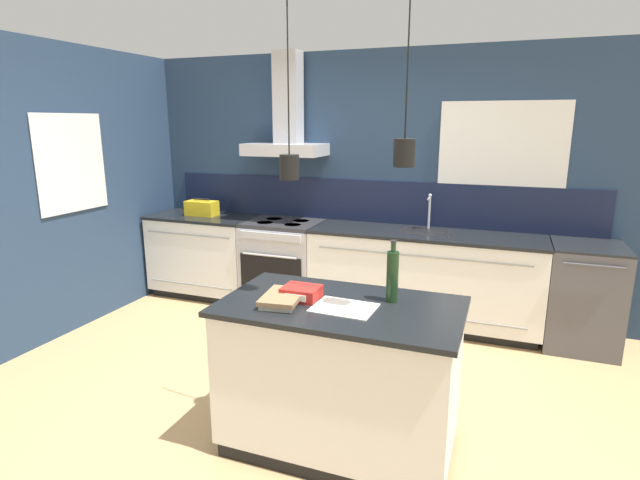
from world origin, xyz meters
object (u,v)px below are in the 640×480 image
Objects in this scene: oven_range at (284,264)px; bottle_on_island at (392,276)px; red_supply_box at (301,293)px; yellow_toolbox at (202,208)px; dishwasher at (583,296)px; book_stack at (283,298)px.

bottle_on_island is at bearing -50.51° from oven_range.
yellow_toolbox is at bearing 134.87° from red_supply_box.
dishwasher is 4.30× the size of red_supply_box.
dishwasher is at bearing -0.00° from yellow_toolbox.
oven_range is at bearing 117.50° from red_supply_box.
bottle_on_island reaches higher than yellow_toolbox.
red_supply_box is at bearing -130.47° from dishwasher.
red_supply_box is (1.07, -2.06, 0.49)m from oven_range.
bottle_on_island is at bearing 22.66° from book_stack.
oven_range is at bearing 129.49° from bottle_on_island.
dishwasher is (2.83, 0.00, 0.00)m from oven_range.
book_stack is 1.70× the size of red_supply_box.
red_supply_box is at bearing -45.13° from yellow_toolbox.
bottle_on_island is 1.01× the size of book_stack.
book_stack is (-0.58, -0.24, -0.13)m from bottle_on_island.
book_stack is 1.06× the size of yellow_toolbox.
red_supply_box is at bearing -163.56° from bottle_on_island.
yellow_toolbox is at bearing 180.00° from dishwasher.
book_stack is at bearing -47.47° from yellow_toolbox.
oven_range is 1.12m from yellow_toolbox.
book_stack is at bearing -129.16° from red_supply_box.
dishwasher is at bearing 49.58° from book_stack.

